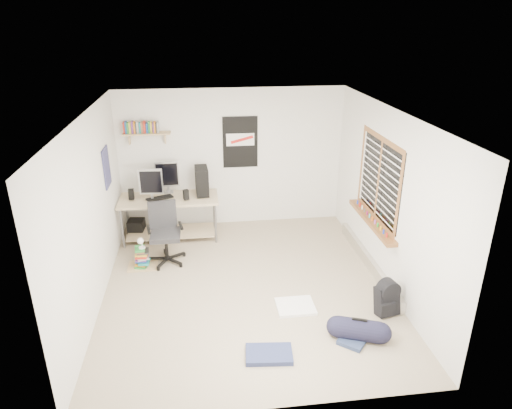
{
  "coord_description": "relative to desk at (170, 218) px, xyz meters",
  "views": [
    {
      "loc": [
        -0.57,
        -5.62,
        3.62
      ],
      "look_at": [
        0.19,
        0.38,
        1.12
      ],
      "focal_mm": 32.0,
      "sensor_mm": 36.0,
      "label": 1
    }
  ],
  "objects": [
    {
      "name": "backpack",
      "position": [
        2.89,
        -2.63,
        -0.16
      ],
      "size": [
        0.34,
        0.29,
        0.39
      ],
      "primitive_type": "cube",
      "rotation": [
        0.0,
        0.0,
        0.23
      ],
      "color": "black",
      "rests_on": "floor"
    },
    {
      "name": "tshirt",
      "position": [
        1.74,
        -2.36,
        -0.34
      ],
      "size": [
        0.51,
        0.43,
        0.04
      ],
      "primitive_type": "cube",
      "rotation": [
        0.0,
        0.0,
        0.01
      ],
      "color": "white",
      "rests_on": "floor"
    },
    {
      "name": "back_wall",
      "position": [
        1.14,
        0.51,
        0.89
      ],
      "size": [
        4.0,
        0.01,
        2.5
      ],
      "primitive_type": "cube",
      "color": "silver",
      "rests_on": "ground"
    },
    {
      "name": "pc_tower",
      "position": [
        0.58,
        0.1,
        0.63
      ],
      "size": [
        0.23,
        0.45,
        0.47
      ],
      "primitive_type": "cube",
      "rotation": [
        0.0,
        0.0,
        0.05
      ],
      "color": "black",
      "rests_on": "desk"
    },
    {
      "name": "wall_shelf",
      "position": [
        -0.31,
        0.39,
        1.42
      ],
      "size": [
        0.8,
        0.22,
        0.24
      ],
      "primitive_type": "cube",
      "color": "tan",
      "rests_on": "back_wall"
    },
    {
      "name": "keyboard",
      "position": [
        -0.15,
        -0.06,
        0.41
      ],
      "size": [
        0.47,
        0.32,
        0.02
      ],
      "primitive_type": "cube",
      "rotation": [
        0.0,
        0.0,
        0.42
      ],
      "color": "black",
      "rests_on": "desk"
    },
    {
      "name": "poster_back_wall",
      "position": [
        1.29,
        0.48,
        1.19
      ],
      "size": [
        0.62,
        0.03,
        0.92
      ],
      "primitive_type": "cube",
      "color": "black",
      "rests_on": "back_wall"
    },
    {
      "name": "monitor_left",
      "position": [
        -0.27,
        -0.08,
        0.61
      ],
      "size": [
        0.4,
        0.12,
        0.43
      ],
      "primitive_type": "cube",
      "rotation": [
        0.0,
        0.0,
        -0.07
      ],
      "color": "#9D9EA2",
      "rests_on": "desk"
    },
    {
      "name": "floor",
      "position": [
        1.14,
        -1.75,
        -0.37
      ],
      "size": [
        4.0,
        4.5,
        0.01
      ],
      "primitive_type": "cube",
      "color": "gray",
      "rests_on": "ground"
    },
    {
      "name": "jeans_b",
      "position": [
        2.3,
        -3.09,
        -0.34
      ],
      "size": [
        0.48,
        0.49,
        0.05
      ],
      "primitive_type": "cube",
      "rotation": [
        0.0,
        0.0,
        0.87
      ],
      "color": "navy",
      "rests_on": "floor"
    },
    {
      "name": "book_stack",
      "position": [
        -0.4,
        -0.98,
        -0.21
      ],
      "size": [
        0.44,
        0.37,
        0.27
      ],
      "primitive_type": "cube",
      "rotation": [
        0.0,
        0.0,
        0.11
      ],
      "color": "brown",
      "rests_on": "floor"
    },
    {
      "name": "jeans_a",
      "position": [
        1.24,
        -3.25,
        -0.33
      ],
      "size": [
        0.57,
        0.39,
        0.06
      ],
      "primitive_type": "cube",
      "rotation": [
        0.0,
        0.0,
        -0.1
      ],
      "color": "navy",
      "rests_on": "floor"
    },
    {
      "name": "desk_lamp",
      "position": [
        -0.38,
        -1.0,
        0.02
      ],
      "size": [
        0.17,
        0.2,
        0.18
      ],
      "primitive_type": "cube",
      "rotation": [
        0.0,
        0.0,
        -0.41
      ],
      "color": "white",
      "rests_on": "book_stack"
    },
    {
      "name": "speaker_right",
      "position": [
        0.3,
        -0.14,
        0.48
      ],
      "size": [
        0.11,
        0.11,
        0.17
      ],
      "primitive_type": "cube",
      "rotation": [
        0.0,
        0.0,
        0.37
      ],
      "color": "black",
      "rests_on": "desk"
    },
    {
      "name": "poster_left_wall",
      "position": [
        -0.85,
        -0.55,
        1.14
      ],
      "size": [
        0.02,
        0.42,
        0.6
      ],
      "primitive_type": "cube",
      "color": "navy",
      "rests_on": "left_wall"
    },
    {
      "name": "speaker_left",
      "position": [
        -0.61,
        -0.02,
        0.48
      ],
      "size": [
        0.09,
        0.09,
        0.18
      ],
      "primitive_type": "cube",
      "rotation": [
        0.0,
        0.0,
        0.02
      ],
      "color": "black",
      "rests_on": "desk"
    },
    {
      "name": "left_wall",
      "position": [
        -0.87,
        -1.75,
        0.89
      ],
      "size": [
        0.01,
        4.5,
        2.5
      ],
      "primitive_type": "cube",
      "color": "silver",
      "rests_on": "ground"
    },
    {
      "name": "duffel_bag",
      "position": [
        2.36,
        -3.08,
        -0.22
      ],
      "size": [
        0.34,
        0.34,
        0.52
      ],
      "primitive_type": "cylinder",
      "rotation": [
        0.0,
        0.0,
        -0.37
      ],
      "color": "black",
      "rests_on": "floor"
    },
    {
      "name": "right_wall",
      "position": [
        3.14,
        -1.75,
        0.89
      ],
      "size": [
        0.01,
        4.5,
        2.5
      ],
      "primitive_type": "cube",
      "color": "silver",
      "rests_on": "ground"
    },
    {
      "name": "ceiling",
      "position": [
        1.14,
        -1.75,
        2.14
      ],
      "size": [
        4.0,
        4.5,
        0.01
      ],
      "primitive_type": "cube",
      "color": "white",
      "rests_on": "ground"
    },
    {
      "name": "office_chair",
      "position": [
        -0.03,
        -0.87,
        0.12
      ],
      "size": [
        0.74,
        0.74,
        0.97
      ],
      "primitive_type": "cube",
      "rotation": [
        0.0,
        0.0,
        0.19
      ],
      "color": "#252528",
      "rests_on": "floor"
    },
    {
      "name": "subwoofer",
      "position": [
        -0.61,
        0.15,
        -0.22
      ],
      "size": [
        0.3,
        0.3,
        0.31
      ],
      "primitive_type": "cube",
      "rotation": [
        0.0,
        0.0,
        -0.11
      ],
      "color": "black",
      "rests_on": "floor"
    },
    {
      "name": "window",
      "position": [
        3.09,
        -1.45,
        1.08
      ],
      "size": [
        0.1,
        1.5,
        1.26
      ],
      "primitive_type": "cube",
      "color": "brown",
      "rests_on": "right_wall"
    },
    {
      "name": "monitor_right",
      "position": [
        -0.01,
        0.25,
        0.62
      ],
      "size": [
        0.41,
        0.11,
        0.45
      ],
      "primitive_type": "cube",
      "rotation": [
        0.0,
        0.0,
        0.03
      ],
      "color": "#B8B9BE",
      "rests_on": "desk"
    },
    {
      "name": "desk",
      "position": [
        0.0,
        0.0,
        0.0
      ],
      "size": [
        1.69,
        0.78,
        0.76
      ],
      "primitive_type": "cube",
      "rotation": [
        0.0,
        0.0,
        -0.03
      ],
      "color": "tan",
      "rests_on": "floor"
    },
    {
      "name": "baseboard_heater",
      "position": [
        3.09,
        -1.45,
        -0.28
      ],
      "size": [
        0.08,
        2.5,
        0.18
      ],
      "primitive_type": "cube",
      "color": "#B7B2A8",
      "rests_on": "floor"
    }
  ]
}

